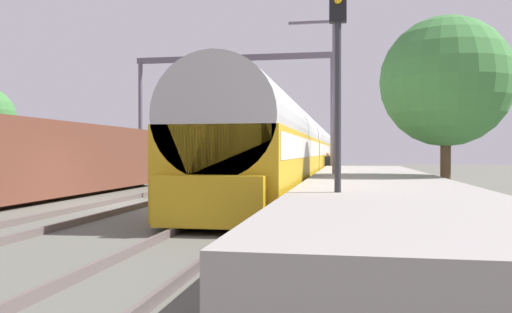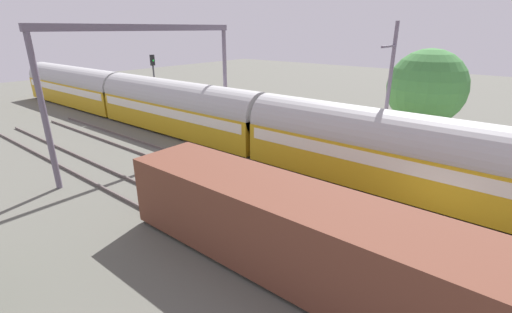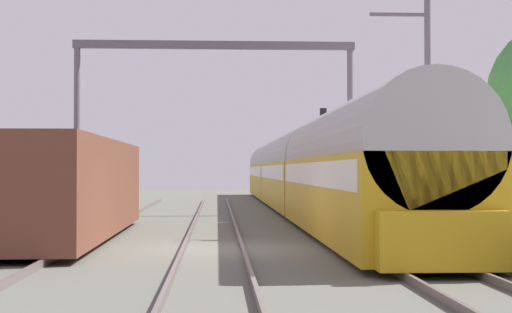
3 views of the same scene
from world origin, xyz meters
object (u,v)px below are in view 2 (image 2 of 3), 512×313
Objects in this scene: person_crossing at (217,120)px; railway_signal_far at (154,78)px; freight_car at (291,231)px; passenger_train at (178,107)px; catenary_gantry at (151,64)px.

person_crossing is 8.18m from railway_signal_far.
passenger_train is at bearing 61.97° from freight_car.
passenger_train is 5.95m from railway_signal_far.
railway_signal_far is (1.92, 5.43, 1.51)m from passenger_train.
catenary_gantry reaches higher than person_crossing.
catenary_gantry is at bearing -125.68° from railway_signal_far.
catenary_gantry is at bearing 71.68° from freight_car.
railway_signal_far is at bearing 84.08° from person_crossing.
railway_signal_far reaches higher than person_crossing.
passenger_train is 3.78× the size of freight_car.
freight_car is 16.80m from person_crossing.
person_crossing is at bearing 7.02° from catenary_gantry.
catenary_gantry reaches higher than freight_car.
freight_car is 23.69m from railway_signal_far.
catenary_gantry is (4.20, 12.70, 4.18)m from freight_car.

